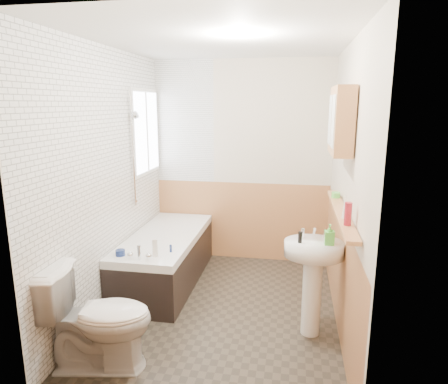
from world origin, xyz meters
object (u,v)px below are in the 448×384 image
at_px(bathtub, 166,257).
at_px(sink, 313,269).
at_px(medicine_cabinet, 341,121).
at_px(toilet, 98,318).
at_px(pine_shelf, 341,212).

distance_m(bathtub, sink, 1.78).
relative_size(bathtub, medicine_cabinet, 2.79).
relative_size(toilet, pine_shelf, 0.53).
relative_size(toilet, sink, 0.85).
bearing_deg(medicine_cabinet, toilet, -152.88).
xyz_separation_m(bathtub, sink, (1.57, -0.78, 0.31)).
relative_size(pine_shelf, medicine_cabinet, 2.53).
height_order(bathtub, medicine_cabinet, medicine_cabinet).
bearing_deg(sink, medicine_cabinet, 52.96).
xyz_separation_m(bathtub, pine_shelf, (1.77, -0.77, 0.82)).
relative_size(bathtub, sink, 1.77).
bearing_deg(pine_shelf, toilet, -157.36).
distance_m(sink, medicine_cabinet, 1.26).
bearing_deg(sink, pine_shelf, 11.71).
height_order(sink, medicine_cabinet, medicine_cabinet).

